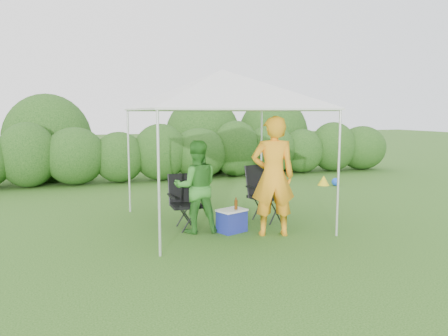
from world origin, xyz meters
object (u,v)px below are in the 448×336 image
object	(u,v)px
canopy	(222,90)
man	(273,176)
cooler	(232,220)
chair_left	(185,198)
chair_right	(264,189)
woman	(196,187)

from	to	relation	value
canopy	man	size ratio (longest dim) A/B	1.54
cooler	chair_left	bearing A→B (deg)	120.83
man	canopy	bearing A→B (deg)	-47.94
chair_right	chair_left	distance (m)	1.56
chair_right	man	size ratio (longest dim) A/B	0.53
canopy	chair_left	bearing A→B (deg)	-171.65
canopy	woman	bearing A→B (deg)	-145.03
canopy	chair_right	distance (m)	2.03
man	woman	distance (m)	1.32
man	cooler	distance (m)	1.07
chair_right	man	bearing A→B (deg)	-122.14
canopy	chair_left	distance (m)	2.06
chair_left	cooler	xyz separation A→B (m)	(0.68, -0.55, -0.34)
canopy	woman	xyz separation A→B (m)	(-0.63, -0.44, -1.67)
canopy	woman	distance (m)	1.84
woman	cooler	world-z (taller)	woman
canopy	woman	world-z (taller)	canopy
chair_right	woman	distance (m)	1.50
chair_left	man	size ratio (longest dim) A/B	0.48
chair_right	chair_left	xyz separation A→B (m)	(-1.56, -0.02, -0.05)
chair_left	man	distance (m)	1.65
woman	cooler	xyz separation A→B (m)	(0.57, -0.21, -0.59)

